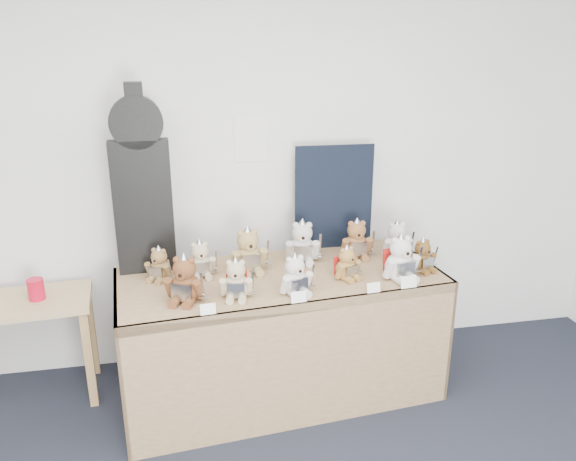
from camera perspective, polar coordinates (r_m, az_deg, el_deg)
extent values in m
plane|color=white|center=(3.76, -9.36, 5.65)|extent=(6.00, 0.00, 6.00)
cube|color=white|center=(3.74, -3.84, 9.26)|extent=(0.21, 0.00, 0.30)
cube|color=brown|center=(3.47, -0.76, -4.99)|extent=(2.04, 1.01, 0.06)
cube|color=brown|center=(3.31, 1.22, -13.75)|extent=(1.97, 0.21, 0.82)
cube|color=brown|center=(3.54, -16.51, -12.28)|extent=(0.10, 0.82, 0.82)
cube|color=brown|center=(3.98, 13.06, -8.26)|extent=(0.10, 0.82, 0.82)
cube|color=tan|center=(3.81, -25.63, -6.71)|extent=(0.87, 0.53, 0.04)
cube|color=olive|center=(3.75, -19.55, -12.26)|extent=(0.05, 0.05, 0.65)
cube|color=olive|center=(4.08, -19.34, -9.57)|extent=(0.05, 0.05, 0.65)
cube|color=black|center=(3.50, -14.47, 2.30)|extent=(0.35, 0.12, 0.82)
cylinder|color=black|center=(3.40, -15.18, 10.58)|extent=(0.31, 0.12, 0.31)
cube|color=black|center=(3.38, -15.36, 12.63)|extent=(0.11, 0.10, 0.20)
cube|color=black|center=(3.81, 4.69, 3.37)|extent=(0.54, 0.03, 0.71)
cylinder|color=red|center=(3.75, -24.23, -5.46)|extent=(0.10, 0.10, 0.13)
ellipsoid|color=brown|center=(3.15, -10.36, -5.79)|extent=(0.21, 0.20, 0.17)
sphere|color=brown|center=(3.11, -10.49, -3.85)|extent=(0.13, 0.13, 0.13)
cylinder|color=brown|center=(3.06, -10.81, -4.40)|extent=(0.06, 0.05, 0.05)
sphere|color=black|center=(3.05, -10.93, -4.53)|extent=(0.02, 0.02, 0.02)
sphere|color=brown|center=(3.10, -11.26, -2.95)|extent=(0.04, 0.04, 0.04)
sphere|color=brown|center=(3.07, -9.81, -3.05)|extent=(0.04, 0.04, 0.04)
cylinder|color=brown|center=(3.16, -11.92, -5.68)|extent=(0.08, 0.11, 0.13)
cylinder|color=brown|center=(3.10, -9.06, -5.94)|extent=(0.08, 0.11, 0.13)
cylinder|color=brown|center=(3.13, -11.35, -7.00)|extent=(0.09, 0.12, 0.05)
cylinder|color=brown|center=(3.11, -9.99, -7.14)|extent=(0.09, 0.12, 0.05)
cube|color=silver|center=(3.09, -10.78, -6.23)|extent=(0.11, 0.06, 0.10)
cone|color=silver|center=(3.09, -10.55, -2.92)|extent=(0.11, 0.11, 0.08)
cube|color=silver|center=(3.07, -8.70, -5.64)|extent=(0.03, 0.05, 0.18)
cube|color=silver|center=(3.10, -8.63, -6.80)|extent=(0.05, 0.02, 0.01)
ellipsoid|color=tan|center=(3.16, -5.28, -5.69)|extent=(0.17, 0.15, 0.15)
sphere|color=tan|center=(3.12, -5.33, -4.02)|extent=(0.11, 0.11, 0.11)
cylinder|color=tan|center=(3.08, -5.36, -4.49)|extent=(0.05, 0.03, 0.05)
sphere|color=black|center=(3.06, -5.37, -4.62)|extent=(0.02, 0.02, 0.02)
sphere|color=tan|center=(3.11, -6.01, -3.30)|extent=(0.04, 0.04, 0.04)
sphere|color=tan|center=(3.10, -4.70, -3.28)|extent=(0.04, 0.04, 0.04)
cylinder|color=tan|center=(3.14, -6.59, -5.72)|extent=(0.05, 0.09, 0.11)
cylinder|color=tan|center=(3.14, -3.99, -5.69)|extent=(0.05, 0.09, 0.11)
cylinder|color=tan|center=(3.13, -5.91, -6.80)|extent=(0.06, 0.10, 0.04)
cylinder|color=tan|center=(3.13, -4.67, -6.79)|extent=(0.06, 0.10, 0.04)
cube|color=silver|center=(3.11, -5.32, -6.07)|extent=(0.10, 0.03, 0.08)
cone|color=silver|center=(3.10, -5.36, -3.22)|extent=(0.09, 0.09, 0.07)
cube|color=silver|center=(3.12, -3.59, -5.39)|extent=(0.02, 0.04, 0.16)
cube|color=silver|center=(3.14, -3.57, -6.39)|extent=(0.05, 0.01, 0.01)
cube|color=#9D1511|center=(3.21, -5.25, -5.09)|extent=(0.12, 0.04, 0.13)
ellipsoid|color=silver|center=(3.19, 0.69, -5.31)|extent=(0.18, 0.17, 0.15)
sphere|color=silver|center=(3.15, 0.70, -3.62)|extent=(0.11, 0.11, 0.11)
cylinder|color=silver|center=(3.12, 1.11, -4.06)|extent=(0.05, 0.04, 0.05)
sphere|color=black|center=(3.10, 1.26, -4.17)|extent=(0.02, 0.02, 0.02)
sphere|color=silver|center=(3.12, 0.11, -3.00)|extent=(0.04, 0.04, 0.04)
sphere|color=silver|center=(3.15, 1.29, -2.77)|extent=(0.04, 0.04, 0.04)
cylinder|color=silver|center=(3.14, -0.31, -5.56)|extent=(0.06, 0.09, 0.11)
cylinder|color=silver|center=(3.21, 2.00, -5.06)|extent=(0.06, 0.09, 0.11)
cylinder|color=silver|center=(3.15, 0.60, -6.50)|extent=(0.07, 0.11, 0.05)
cylinder|color=silver|center=(3.18, 1.69, -6.26)|extent=(0.07, 0.11, 0.05)
cube|color=silver|center=(3.14, 1.21, -5.64)|extent=(0.10, 0.04, 0.08)
cone|color=silver|center=(3.13, 0.70, -2.82)|extent=(0.10, 0.10, 0.07)
cube|color=silver|center=(3.20, 2.46, -4.68)|extent=(0.02, 0.04, 0.16)
cube|color=silver|center=(3.22, 2.45, -5.68)|extent=(0.05, 0.02, 0.01)
ellipsoid|color=#9F743C|center=(3.41, 5.93, -3.96)|extent=(0.17, 0.16, 0.13)
sphere|color=#9F743C|center=(3.37, 5.98, -2.56)|extent=(0.10, 0.10, 0.10)
cylinder|color=#9F743C|center=(3.35, 6.43, -2.89)|extent=(0.05, 0.04, 0.04)
sphere|color=black|center=(3.34, 6.60, -2.96)|extent=(0.02, 0.02, 0.02)
sphere|color=#9F743C|center=(3.34, 5.58, -2.07)|extent=(0.03, 0.03, 0.03)
sphere|color=#9F743C|center=(3.38, 6.41, -1.84)|extent=(0.03, 0.03, 0.03)
cylinder|color=#9F743C|center=(3.35, 5.29, -4.19)|extent=(0.06, 0.08, 0.10)
cylinder|color=#9F743C|center=(3.43, 6.92, -3.70)|extent=(0.06, 0.08, 0.10)
cylinder|color=#9F743C|center=(3.37, 6.03, -4.92)|extent=(0.07, 0.10, 0.04)
cylinder|color=#9F743C|center=(3.41, 6.80, -4.68)|extent=(0.07, 0.10, 0.04)
cube|color=silver|center=(3.37, 6.50, -4.18)|extent=(0.09, 0.05, 0.07)
cone|color=silver|center=(3.36, 6.00, -1.90)|extent=(0.08, 0.08, 0.06)
cube|color=silver|center=(3.43, 7.29, -3.37)|extent=(0.02, 0.03, 0.14)
cube|color=silver|center=(3.45, 7.25, -4.19)|extent=(0.04, 0.02, 0.01)
cube|color=#9D1511|center=(3.44, 5.39, -3.54)|extent=(0.11, 0.07, 0.12)
ellipsoid|color=silver|center=(3.45, 11.25, -3.61)|extent=(0.21, 0.19, 0.18)
sphere|color=silver|center=(3.40, 11.38, -1.74)|extent=(0.13, 0.13, 0.13)
cylinder|color=silver|center=(3.36, 11.90, -2.20)|extent=(0.06, 0.04, 0.06)
sphere|color=black|center=(3.35, 12.09, -2.31)|extent=(0.02, 0.02, 0.02)
sphere|color=silver|center=(3.36, 10.83, -1.02)|extent=(0.04, 0.04, 0.04)
sphere|color=silver|center=(3.41, 12.03, -0.83)|extent=(0.04, 0.04, 0.04)
cylinder|color=silver|center=(3.38, 10.26, -3.83)|extent=(0.07, 0.11, 0.14)
cylinder|color=silver|center=(3.47, 12.64, -3.37)|extent=(0.07, 0.11, 0.14)
cylinder|color=silver|center=(3.40, 11.21, -4.88)|extent=(0.08, 0.13, 0.05)
cylinder|color=silver|center=(3.44, 12.34, -4.65)|extent=(0.08, 0.13, 0.05)
cube|color=silver|center=(3.39, 11.91, -3.95)|extent=(0.12, 0.04, 0.10)
cone|color=silver|center=(3.38, 11.44, -0.85)|extent=(0.11, 0.11, 0.09)
cube|color=silver|center=(3.47, 13.16, -2.97)|extent=(0.02, 0.05, 0.19)
cube|color=silver|center=(3.49, 13.07, -4.06)|extent=(0.05, 0.02, 0.01)
cube|color=#9D1511|center=(3.49, 10.65, -3.02)|extent=(0.15, 0.06, 0.16)
ellipsoid|color=brown|center=(3.60, 13.41, -3.10)|extent=(0.16, 0.15, 0.13)
sphere|color=brown|center=(3.57, 13.52, -1.76)|extent=(0.10, 0.10, 0.10)
cylinder|color=brown|center=(3.54, 13.97, -2.08)|extent=(0.05, 0.03, 0.04)
sphere|color=black|center=(3.53, 14.13, -2.15)|extent=(0.02, 0.02, 0.02)
sphere|color=brown|center=(3.53, 13.19, -1.27)|extent=(0.03, 0.03, 0.03)
sphere|color=brown|center=(3.58, 13.95, -1.09)|extent=(0.03, 0.03, 0.03)
cylinder|color=brown|center=(3.54, 12.84, -3.29)|extent=(0.06, 0.08, 0.10)
cylinder|color=brown|center=(3.63, 14.34, -2.89)|extent=(0.06, 0.08, 0.10)
cylinder|color=brown|center=(3.56, 13.52, -4.01)|extent=(0.07, 0.10, 0.04)
cylinder|color=brown|center=(3.60, 14.23, -3.82)|extent=(0.07, 0.10, 0.04)
cube|color=silver|center=(3.56, 13.99, -3.32)|extent=(0.09, 0.04, 0.07)
cone|color=silver|center=(3.55, 13.57, -1.13)|extent=(0.08, 0.08, 0.06)
cube|color=silver|center=(3.63, 14.71, -2.58)|extent=(0.02, 0.04, 0.14)
cube|color=silver|center=(3.65, 14.64, -3.37)|extent=(0.04, 0.02, 0.01)
ellipsoid|color=tan|center=(3.47, -8.86, -3.58)|extent=(0.16, 0.14, 0.15)
sphere|color=tan|center=(3.43, -8.95, -2.08)|extent=(0.11, 0.11, 0.11)
cylinder|color=tan|center=(3.39, -8.82, -2.47)|extent=(0.05, 0.03, 0.04)
sphere|color=black|center=(3.38, -8.78, -2.56)|extent=(0.02, 0.02, 0.02)
sphere|color=tan|center=(3.41, -9.56, -1.48)|extent=(0.03, 0.03, 0.03)
sphere|color=tan|center=(3.42, -8.41, -1.37)|extent=(0.03, 0.03, 0.03)
cylinder|color=tan|center=(3.44, -9.97, -3.70)|extent=(0.05, 0.08, 0.11)
cylinder|color=tan|center=(3.46, -7.69, -3.46)|extent=(0.05, 0.08, 0.11)
cylinder|color=tan|center=(3.43, -9.24, -4.60)|extent=(0.05, 0.10, 0.04)
cylinder|color=tan|center=(3.44, -8.16, -4.48)|extent=(0.05, 0.10, 0.04)
cube|color=silver|center=(3.41, -8.72, -3.88)|extent=(0.10, 0.03, 0.08)
cone|color=silver|center=(3.41, -8.98, -1.37)|extent=(0.09, 0.09, 0.07)
cube|color=silver|center=(3.44, -7.31, -3.16)|extent=(0.02, 0.04, 0.15)
cube|color=silver|center=(3.46, -7.27, -4.05)|extent=(0.04, 0.01, 0.01)
ellipsoid|color=#A38751|center=(3.49, -4.07, -2.93)|extent=(0.20, 0.18, 0.18)
sphere|color=#A38751|center=(3.45, -4.11, -1.04)|extent=(0.13, 0.13, 0.13)
cylinder|color=#A38751|center=(3.40, -3.86, -1.51)|extent=(0.06, 0.04, 0.06)
sphere|color=black|center=(3.38, -3.78, -1.62)|extent=(0.02, 0.02, 0.02)
sphere|color=#A38751|center=(3.42, -4.84, -0.29)|extent=(0.04, 0.04, 0.04)
sphere|color=#A38751|center=(3.44, -3.43, -0.14)|extent=(0.04, 0.04, 0.04)
cylinder|color=#A38751|center=(3.45, -5.37, -3.09)|extent=(0.06, 0.11, 0.14)
cylinder|color=#A38751|center=(3.49, -2.59, -2.76)|extent=(0.06, 0.11, 0.14)
cylinder|color=#A38751|center=(3.45, -4.44, -4.19)|extent=(0.07, 0.13, 0.05)
cylinder|color=#A38751|center=(3.47, -3.11, -4.03)|extent=(0.07, 0.13, 0.05)
cube|color=silver|center=(3.43, -3.76, -3.28)|extent=(0.12, 0.04, 0.10)
cone|color=silver|center=(3.43, -4.13, -0.14)|extent=(0.11, 0.11, 0.09)
cube|color=silver|center=(3.48, -2.10, -2.36)|extent=(0.02, 0.05, 0.19)
cube|color=silver|center=(3.50, -2.08, -3.48)|extent=(0.06, 0.01, 0.01)
ellipsoid|color=beige|center=(3.64, 1.46, -2.00)|extent=(0.20, 0.18, 0.18)
sphere|color=beige|center=(3.60, 1.47, -0.23)|extent=(0.13, 0.13, 0.13)
cylinder|color=beige|center=(3.55, 1.54, -0.67)|extent=(0.06, 0.04, 0.05)
sphere|color=black|center=(3.53, 1.56, -0.78)|extent=(0.02, 0.02, 0.02)
sphere|color=beige|center=(3.58, 0.80, 0.53)|extent=(0.04, 0.04, 0.04)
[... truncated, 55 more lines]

